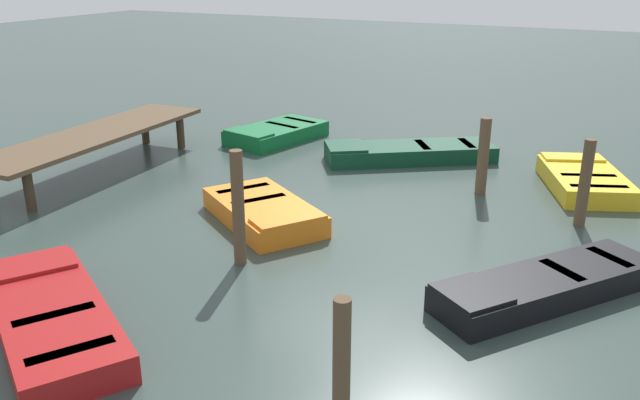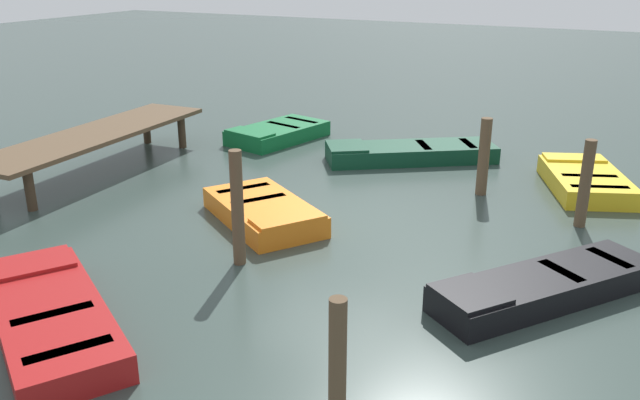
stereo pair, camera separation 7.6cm
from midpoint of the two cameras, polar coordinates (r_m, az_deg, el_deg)
name	(u,v)px [view 2 (the right image)]	position (r m, az deg, el deg)	size (l,w,h in m)	color
ground_plane	(320,217)	(13.06, 0.17, -1.44)	(80.00, 80.00, 0.00)	#33423D
dock_segment	(95,137)	(16.45, -18.62, 5.17)	(6.48, 1.92, 0.95)	brown
rowboat_yellow	(585,180)	(15.63, 21.96, 1.58)	(3.02, 2.37, 0.46)	gold
rowboat_dark_green	(409,152)	(16.77, 7.81, 4.09)	(3.35, 4.15, 0.46)	#0C3823
rowboat_red	(50,315)	(9.87, -21.95, -9.18)	(3.06, 3.77, 0.46)	maroon
rowboat_black	(544,286)	(10.49, 18.91, -6.98)	(3.59, 3.04, 0.46)	black
rowboat_orange	(264,211)	(12.78, -4.68, -0.97)	(2.71, 3.06, 0.46)	orange
rowboat_green	(278,133)	(18.54, -3.55, 5.79)	(3.06, 2.08, 0.46)	#0F602D
mooring_piling_near_right	(484,157)	(14.48, 14.03, 3.62)	(0.23, 0.23, 1.67)	brown
mooring_piling_far_right	(237,208)	(10.82, -6.90, -0.72)	(0.21, 0.21, 1.96)	brown
mooring_piling_center	(337,374)	(6.91, 1.83, -14.74)	(0.18, 0.18, 1.72)	brown
mooring_piling_near_left	(585,184)	(13.29, 21.96, 1.30)	(0.21, 0.21, 1.69)	brown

